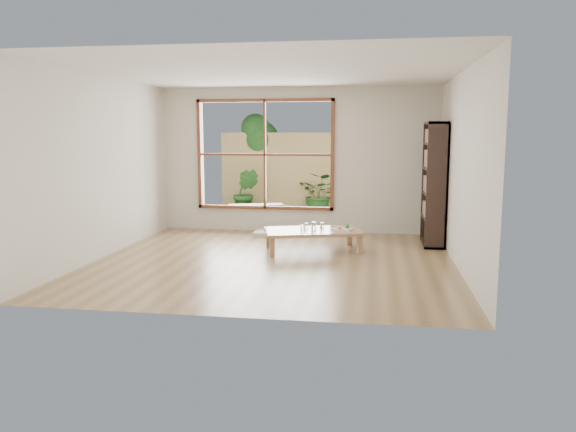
% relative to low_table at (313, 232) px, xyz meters
% --- Properties ---
extents(ground, '(5.00, 5.00, 0.00)m').
position_rel_low_table_xyz_m(ground, '(-0.46, -0.79, -0.28)').
color(ground, '#A37C51').
rests_on(ground, ground).
extents(low_table, '(1.62, 1.18, 0.32)m').
position_rel_low_table_xyz_m(low_table, '(0.00, 0.00, 0.00)').
color(low_table, tan).
rests_on(low_table, ground).
extents(floor_cushion, '(0.55, 0.55, 0.08)m').
position_rel_low_table_xyz_m(floor_cushion, '(-0.89, 1.18, -0.24)').
color(floor_cushion, beige).
rests_on(floor_cushion, ground).
extents(bookshelf, '(0.31, 0.88, 1.96)m').
position_rel_low_table_xyz_m(bookshelf, '(1.86, 0.76, 0.70)').
color(bookshelf, '#2E1F19').
rests_on(bookshelf, ground).
extents(glass_tall, '(0.07, 0.07, 0.14)m').
position_rel_low_table_xyz_m(glass_tall, '(0.02, -0.09, 0.11)').
color(glass_tall, silver).
rests_on(glass_tall, low_table).
extents(glass_mid, '(0.06, 0.06, 0.09)m').
position_rel_low_table_xyz_m(glass_mid, '(0.13, 0.15, 0.08)').
color(glass_mid, silver).
rests_on(glass_mid, low_table).
extents(glass_short, '(0.06, 0.06, 0.08)m').
position_rel_low_table_xyz_m(glass_short, '(-0.12, 0.17, 0.08)').
color(glass_short, silver).
rests_on(glass_short, low_table).
extents(glass_small, '(0.06, 0.06, 0.07)m').
position_rel_low_table_xyz_m(glass_small, '(-0.16, -0.04, 0.08)').
color(glass_small, silver).
rests_on(glass_small, low_table).
extents(food_tray, '(0.33, 0.28, 0.09)m').
position_rel_low_table_xyz_m(food_tray, '(0.46, 0.07, 0.06)').
color(food_tray, white).
rests_on(food_tray, low_table).
extents(deck, '(2.80, 2.00, 0.05)m').
position_rel_low_table_xyz_m(deck, '(-1.06, 2.77, -0.28)').
color(deck, '#3C362B').
rests_on(deck, ground).
extents(garden_bench, '(1.13, 0.65, 0.34)m').
position_rel_low_table_xyz_m(garden_bench, '(-1.43, 2.52, 0.03)').
color(garden_bench, '#2E1F19').
rests_on(garden_bench, deck).
extents(bamboo_fence, '(2.80, 0.06, 1.80)m').
position_rel_low_table_xyz_m(bamboo_fence, '(-1.06, 3.77, 0.62)').
color(bamboo_fence, tan).
rests_on(bamboo_fence, ground).
extents(shrub_right, '(1.03, 0.97, 0.93)m').
position_rel_low_table_xyz_m(shrub_right, '(-0.24, 3.59, 0.21)').
color(shrub_right, '#285C22').
rests_on(shrub_right, deck).
extents(shrub_left, '(0.56, 0.45, 1.01)m').
position_rel_low_table_xyz_m(shrub_left, '(-1.81, 3.29, 0.25)').
color(shrub_left, '#285C22').
rests_on(shrub_left, deck).
extents(garden_tree, '(1.04, 0.85, 2.22)m').
position_rel_low_table_xyz_m(garden_tree, '(-1.74, 4.07, 1.35)').
color(garden_tree, '#4C3D2D').
rests_on(garden_tree, ground).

